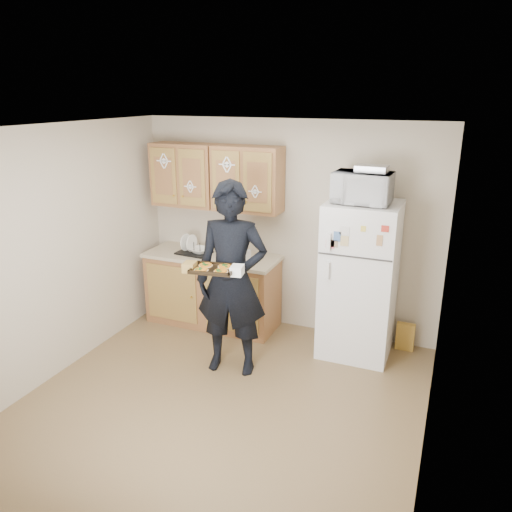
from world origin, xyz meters
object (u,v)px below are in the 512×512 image
object	(u,v)px
baking_tray	(213,270)
dish_rack	(194,247)
person	(232,280)
microwave	(362,188)
refrigerator	(359,280)

from	to	relation	value
baking_tray	dish_rack	size ratio (longest dim) A/B	1.04
person	microwave	bearing A→B (deg)	26.28
person	dish_rack	distance (m)	1.26
baking_tray	dish_rack	world-z (taller)	baking_tray
refrigerator	baking_tray	distance (m)	1.67
person	microwave	size ratio (longest dim) A/B	3.47
baking_tray	dish_rack	bearing A→B (deg)	116.56
refrigerator	dish_rack	bearing A→B (deg)	179.57
person	dish_rack	world-z (taller)	person
person	dish_rack	size ratio (longest dim) A/B	5.09
refrigerator	person	world-z (taller)	person
refrigerator	microwave	size ratio (longest dim) A/B	2.97
person	dish_rack	bearing A→B (deg)	126.54
baking_tray	microwave	bearing A→B (deg)	33.82
person	refrigerator	bearing A→B (deg)	27.36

